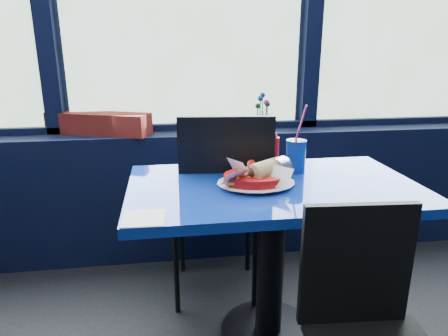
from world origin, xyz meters
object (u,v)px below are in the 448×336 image
chair_near_front (370,326)px  ketchup_bottle (273,150)px  flower_vase (263,118)px  food_basket (257,177)px  chair_near_back (219,198)px  soda_cup (296,155)px  near_table (272,224)px  planter_box (99,123)px

chair_near_front → ketchup_bottle: size_ratio=4.26×
flower_vase → food_basket: flower_vase is taller
chair_near_front → food_basket: (-0.23, 0.57, 0.30)m
chair_near_back → food_basket: chair_near_back is taller
chair_near_front → food_basket: bearing=116.0°
soda_cup → chair_near_back: bearing=154.4°
chair_near_front → flower_vase: flower_vase is taller
flower_vase → ketchup_bottle: size_ratio=1.15×
food_basket → ketchup_bottle: size_ratio=1.61×
chair_near_front → flower_vase: size_ratio=3.71×
flower_vase → near_table: bearing=-100.6°
near_table → soda_cup: bearing=47.3°
chair_near_back → food_basket: size_ratio=3.17×
chair_near_front → food_basket: 0.69m
near_table → ketchup_bottle: (0.05, 0.21, 0.27)m
ketchup_bottle → near_table: bearing=-104.2°
ketchup_bottle → soda_cup: bearing=-34.1°
chair_near_back → chair_near_front: bearing=117.7°
food_basket → soda_cup: size_ratio=1.03×
near_table → soda_cup: soda_cup is taller
near_table → food_basket: size_ratio=3.78×
near_table → planter_box: (-0.83, 0.90, 0.29)m
chair_near_back → planter_box: 0.92m
chair_near_back → soda_cup: size_ratio=3.26×
near_table → chair_near_back: (-0.19, 0.31, 0.01)m
soda_cup → food_basket: bearing=-142.4°
near_table → ketchup_bottle: bearing=75.8°
chair_near_back → flower_vase: bearing=-115.0°
near_table → flower_vase: size_ratio=5.28×
flower_vase → food_basket: size_ratio=0.72×
ketchup_bottle → soda_cup: soda_cup is taller
chair_near_front → ketchup_bottle: (-0.10, 0.80, 0.35)m
planter_box → soda_cup: bearing=-15.5°
planter_box → ketchup_bottle: ketchup_bottle is taller
food_basket → ketchup_bottle: 0.26m
near_table → flower_vase: bearing=79.4°
planter_box → food_basket: 1.19m
flower_vase → soda_cup: bearing=-91.8°
planter_box → flower_vase: 1.00m
food_basket → soda_cup: bearing=26.5°
planter_box → ketchup_bottle: 1.12m
near_table → soda_cup: size_ratio=3.88×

